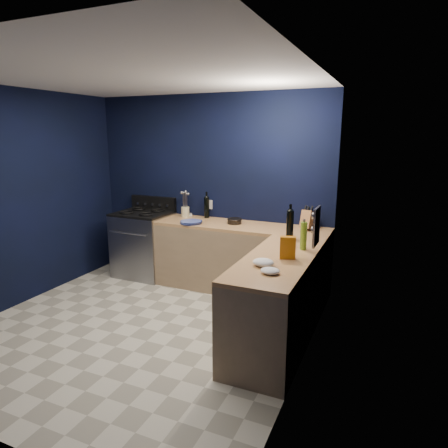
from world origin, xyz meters
The scene contains 28 objects.
floor centered at (0.00, 0.00, -0.01)m, with size 3.50×3.50×0.02m, color beige.
ceiling centered at (0.00, 0.00, 2.61)m, with size 3.50×3.50×0.02m, color silver.
wall_back centered at (0.00, 1.76, 1.30)m, with size 3.50×0.02×2.60m, color black.
wall_right centered at (1.76, 0.00, 1.30)m, with size 0.02×3.50×2.60m, color black.
wall_left centered at (-1.76, 0.00, 1.30)m, with size 0.02×3.50×2.60m, color black.
cab_back centered at (0.60, 1.44, 0.43)m, with size 2.30×0.63×0.86m, color #9A7D5D.
top_back centered at (0.60, 1.44, 0.88)m, with size 2.30×0.63×0.04m, color #92623A.
cab_right centered at (1.44, 0.29, 0.43)m, with size 0.63×1.67×0.86m, color #9A7D5D.
top_right centered at (1.44, 0.29, 0.88)m, with size 0.63×1.67×0.04m, color #92623A.
gas_range centered at (-0.93, 1.42, 0.46)m, with size 0.76×0.66×0.92m, color gray.
oven_door centered at (-0.93, 1.10, 0.45)m, with size 0.59×0.02×0.42m, color black.
cooktop centered at (-0.93, 1.42, 0.94)m, with size 0.76×0.66×0.03m, color black.
backguard centered at (-0.93, 1.72, 1.04)m, with size 0.76×0.06×0.20m, color black.
spice_panel centered at (1.74, 0.55, 1.18)m, with size 0.02×0.28×0.38m, color gray.
wall_outlet centered at (0.00, 1.74, 1.08)m, with size 0.09×0.02×0.13m, color white.
plate_stack centered at (-0.04, 1.25, 0.92)m, with size 0.28×0.28×0.04m, color #4456AE.
ramekin centered at (-0.31, 1.69, 0.92)m, with size 0.09×0.09×0.03m, color white.
utensil_crock centered at (-0.32, 1.60, 0.97)m, with size 0.11×0.11×0.14m, color beige.
wine_bottle_back centered at (-0.01, 1.67, 1.05)m, with size 0.07×0.07×0.29m, color black.
lemon_basket centered at (0.50, 1.47, 0.94)m, with size 0.19×0.19×0.07m, color black.
knife_block centered at (1.45, 1.56, 1.01)m, with size 0.12×0.21×0.23m, color #925D30.
wine_bottle_right centered at (1.37, 0.96, 1.06)m, with size 0.08×0.08×0.33m, color black.
oil_bottle centered at (1.59, 0.65, 1.04)m, with size 0.07×0.07×0.29m, color olive.
spice_jar_near centered at (1.47, 0.70, 0.95)m, with size 0.04×0.04×0.09m, color olive.
spice_jar_far centered at (1.42, 0.60, 0.94)m, with size 0.05×0.05×0.09m, color olive.
crouton_bag centered at (1.52, 0.29, 1.01)m, with size 0.15×0.07×0.22m, color #AF130C.
towel_front centered at (1.38, -0.01, 0.93)m, with size 0.20×0.17×0.07m, color white.
towel_end centered at (1.49, -0.17, 0.92)m, with size 0.17×0.15×0.05m, color white.
Camera 1 is at (2.40, -3.24, 2.07)m, focal length 31.59 mm.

